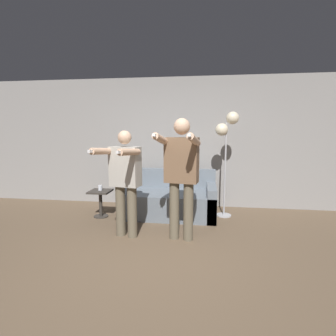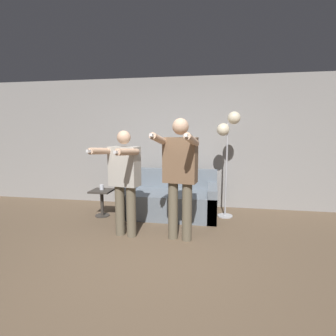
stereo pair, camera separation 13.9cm
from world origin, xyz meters
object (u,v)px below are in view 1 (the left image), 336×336
floor_lamp (227,133)px  side_table (100,198)px  cup (100,188)px  couch (169,200)px  cat (181,165)px  person_right (181,170)px  person_left (125,177)px

floor_lamp → side_table: (-2.22, -0.35, -1.18)m
side_table → cup: 0.19m
floor_lamp → side_table: floor_lamp is taller
couch → cat: (0.19, 0.36, 0.62)m
person_right → floor_lamp: (0.70, 1.16, 0.51)m
person_left → person_right: bearing=11.7°
person_right → side_table: (-1.52, 0.80, -0.67)m
couch → person_left: person_left is taller
couch → person_left: (-0.49, -1.11, 0.62)m
person_right → floor_lamp: floor_lamp is taller
cat → cup: (-1.41, -0.64, -0.36)m
couch → side_table: bearing=-165.9°
cat → cup: bearing=-155.4°
side_table → person_left: bearing=-48.4°
couch → cup: bearing=-167.0°
person_left → person_right: person_right is taller
cat → side_table: bearing=-154.5°
floor_lamp → side_table: 2.54m
cat → floor_lamp: size_ratio=0.24×
cat → side_table: size_ratio=0.94×
cat → person_left: bearing=-114.9°
person_left → floor_lamp: (1.51, 1.16, 0.62)m
person_left → cup: (-0.72, 0.83, -0.36)m
couch → cup: (-1.21, -0.28, 0.26)m
cat → side_table: 1.64m
person_right → cup: person_right is taller
couch → floor_lamp: 1.61m
person_right → floor_lamp: size_ratio=0.92×
side_table → floor_lamp: bearing=9.1°
person_right → cup: size_ratio=18.59×
couch → side_table: 1.25m
person_right → couch: bearing=114.6°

